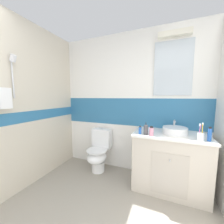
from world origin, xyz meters
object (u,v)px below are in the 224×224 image
at_px(sink_basin, 175,130).
at_px(perfume_flask_small, 140,130).
at_px(lotion_bottle_short, 151,131).
at_px(soap_dispenser, 146,130).
at_px(toilet, 99,151).
at_px(deodorant_spray_can, 210,134).
at_px(toothbrush_cup, 200,136).

xyz_separation_m(sink_basin, perfume_flask_small, (-0.46, -0.21, 0.01)).
bearing_deg(lotion_bottle_short, sink_basin, 36.26).
bearing_deg(perfume_flask_small, soap_dispenser, 8.14).
height_order(toilet, perfume_flask_small, perfume_flask_small).
bearing_deg(toilet, deodorant_spray_can, -8.43).
bearing_deg(perfume_flask_small, lotion_bottle_short, -5.38).
distance_m(toilet, lotion_bottle_short, 1.13).
xyz_separation_m(toilet, lotion_bottle_short, (0.95, -0.26, 0.55)).
relative_size(sink_basin, toothbrush_cup, 1.72).
relative_size(lotion_bottle_short, deodorant_spray_can, 0.74).
bearing_deg(sink_basin, toilet, 178.50).
distance_m(sink_basin, deodorant_spray_can, 0.42).
bearing_deg(toilet, toothbrush_cup, -9.40).
bearing_deg(toothbrush_cup, lotion_bottle_short, -179.61).
distance_m(toothbrush_cup, deodorant_spray_can, 0.10).
distance_m(sink_basin, soap_dispenser, 0.43).
distance_m(toothbrush_cup, soap_dispenser, 0.65).
height_order(soap_dispenser, lotion_bottle_short, soap_dispenser).
bearing_deg(deodorant_spray_can, toothbrush_cup, -172.15).
xyz_separation_m(sink_basin, toothbrush_cup, (0.27, -0.22, 0.00)).
height_order(soap_dispenser, perfume_flask_small, soap_dispenser).
bearing_deg(toothbrush_cup, perfume_flask_small, 179.15).
xyz_separation_m(toothbrush_cup, lotion_bottle_short, (-0.57, -0.00, 0.00)).
distance_m(sink_basin, toothbrush_cup, 0.35).
distance_m(sink_basin, lotion_bottle_short, 0.38).
relative_size(toilet, deodorant_spray_can, 4.50).
relative_size(toilet, toothbrush_cup, 3.55).
bearing_deg(toilet, sink_basin, -1.50).
bearing_deg(sink_basin, deodorant_spray_can, -29.72).
height_order(soap_dispenser, deodorant_spray_can, same).
bearing_deg(toilet, soap_dispenser, -14.82).
distance_m(toothbrush_cup, perfume_flask_small, 0.73).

